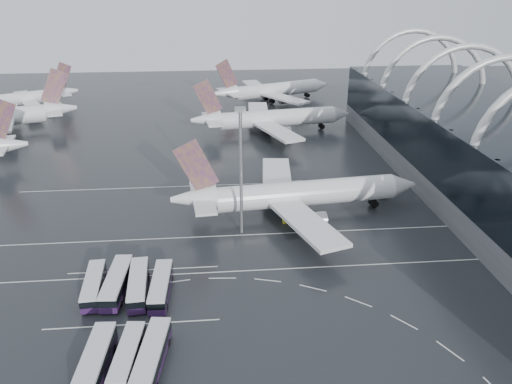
{
  "coord_description": "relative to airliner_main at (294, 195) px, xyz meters",
  "views": [
    {
      "loc": [
        -10.04,
        -81.85,
        51.49
      ],
      "look_at": [
        -0.93,
        18.73,
        7.0
      ],
      "focal_mm": 35.0,
      "sensor_mm": 36.0,
      "label": 1
    }
  ],
  "objects": [
    {
      "name": "gse_cart_belly_b",
      "position": [
        16.62,
        9.37,
        -4.28
      ],
      "size": [
        2.33,
        1.38,
        1.27
      ],
      "primitive_type": "cube",
      "color": "slate",
      "rests_on": "ground"
    },
    {
      "name": "gse_cart_belly_c",
      "position": [
        -1.98,
        -4.11,
        -4.32
      ],
      "size": [
        2.19,
        1.29,
        1.19
      ],
      "primitive_type": "cube",
      "color": "gold",
      "rests_on": "ground"
    },
    {
      "name": "gse_cart_belly_d",
      "position": [
        23.68,
        7.0,
        -4.28
      ],
      "size": [
        2.34,
        1.38,
        1.27
      ],
      "primitive_type": "cube",
      "color": "slate",
      "rests_on": "ground"
    },
    {
      "name": "lane_marking_far",
      "position": [
        -8.01,
        18.89,
        -4.91
      ],
      "size": [
        120.0,
        0.25,
        0.01
      ],
      "primitive_type": "cube",
      "color": "silver",
      "rests_on": "ground"
    },
    {
      "name": "bus_row_near_d",
      "position": [
        -27.95,
        -29.35,
        -3.16
      ],
      "size": [
        3.46,
        13.11,
        3.2
      ],
      "rotation": [
        0.0,
        0.0,
        1.54
      ],
      "color": "#29123B",
      "rests_on": "ground"
    },
    {
      "name": "bus_bay_line_south",
      "position": [
        -32.01,
        -37.11,
        -4.91
      ],
      "size": [
        28.0,
        0.25,
        0.01
      ],
      "primitive_type": "cube",
      "color": "silver",
      "rests_on": "ground"
    },
    {
      "name": "jet_remote_mid",
      "position": [
        -89.32,
        74.23,
        0.55
      ],
      "size": [
        48.15,
        39.08,
        21.17
      ],
      "rotation": [
        0.0,
        0.0,
        3.42
      ],
      "color": "white",
      "rests_on": "ground"
    },
    {
      "name": "ground",
      "position": [
        -8.01,
        -21.11,
        -4.92
      ],
      "size": [
        420.0,
        420.0,
        0.0
      ],
      "primitive_type": "plane",
      "color": "black",
      "rests_on": "ground"
    },
    {
      "name": "bus_row_far_b",
      "position": [
        -31.22,
        -46.44,
        -3.24
      ],
      "size": [
        3.9,
        12.57,
        3.04
      ],
      "rotation": [
        0.0,
        0.0,
        1.48
      ],
      "color": "#29123B",
      "rests_on": "ground"
    },
    {
      "name": "bus_bay_line_north",
      "position": [
        -32.01,
        -21.11,
        -4.91
      ],
      "size": [
        28.0,
        0.25,
        0.01
      ],
      "primitive_type": "cube",
      "color": "silver",
      "rests_on": "ground"
    },
    {
      "name": "bus_row_near_b",
      "position": [
        -35.71,
        -27.73,
        -3.05
      ],
      "size": [
        3.9,
        13.96,
        3.4
      ],
      "rotation": [
        0.0,
        0.0,
        1.51
      ],
      "color": "#29123B",
      "rests_on": "ground"
    },
    {
      "name": "lane_marking_near",
      "position": [
        -8.01,
        -23.11,
        -4.91
      ],
      "size": [
        120.0,
        0.25,
        0.01
      ],
      "primitive_type": "cube",
      "color": "silver",
      "rests_on": "ground"
    },
    {
      "name": "floodlight_mast",
      "position": [
        -12.53,
        -7.95,
        12.38
      ],
      "size": [
        2.11,
        2.11,
        27.5
      ],
      "color": "gray",
      "rests_on": "ground"
    },
    {
      "name": "bus_row_near_c",
      "position": [
        -31.9,
        -28.54,
        -3.1
      ],
      "size": [
        3.9,
        13.57,
        3.3
      ],
      "rotation": [
        0.0,
        0.0,
        1.64
      ],
      "color": "#29123B",
      "rests_on": "ground"
    },
    {
      "name": "bus_row_far_a",
      "position": [
        -35.49,
        -47.39,
        -3.05
      ],
      "size": [
        3.89,
        13.98,
        3.4
      ],
      "rotation": [
        0.0,
        0.0,
        1.52
      ],
      "color": "#29123B",
      "rests_on": "ground"
    },
    {
      "name": "lane_marking_mid",
      "position": [
        -8.01,
        -9.11,
        -4.91
      ],
      "size": [
        120.0,
        0.25,
        0.01
      ],
      "primitive_type": "cube",
      "color": "silver",
      "rests_on": "ground"
    },
    {
      "name": "airliner_gate_c",
      "position": [
        7.72,
        109.88,
        0.01
      ],
      "size": [
        53.36,
        48.67,
        19.7
      ],
      "rotation": [
        0.0,
        0.0,
        0.37
      ],
      "color": "white",
      "rests_on": "ground"
    },
    {
      "name": "bus_row_near_a",
      "position": [
        -39.62,
        -27.96,
        -3.21
      ],
      "size": [
        3.7,
        12.77,
        3.1
      ],
      "rotation": [
        0.0,
        0.0,
        1.64
      ],
      "color": "#29123B",
      "rests_on": "ground"
    },
    {
      "name": "jet_remote_far",
      "position": [
        -92.29,
        106.07,
        -0.29
      ],
      "size": [
        38.81,
        31.74,
        17.92
      ],
      "rotation": [
        0.0,
        0.0,
        3.61
      ],
      "color": "white",
      "rests_on": "ground"
    },
    {
      "name": "airliner_gate_b",
      "position": [
        1.91,
        64.55,
        0.03
      ],
      "size": [
        56.93,
        50.71,
        19.77
      ],
      "rotation": [
        0.0,
        0.0,
        0.14
      ],
      "color": "white",
      "rests_on": "ground"
    },
    {
      "name": "bus_row_far_c",
      "position": [
        -27.74,
        -46.73,
        -3.08
      ],
      "size": [
        4.68,
        13.82,
        3.34
      ],
      "rotation": [
        0.0,
        0.0,
        1.45
      ],
      "color": "#29123B",
      "rests_on": "ground"
    },
    {
      "name": "airliner_main",
      "position": [
        0.0,
        0.0,
        0.0
      ],
      "size": [
        58.01,
        50.59,
        19.63
      ],
      "rotation": [
        0.0,
        0.0,
        0.11
      ],
      "color": "white",
      "rests_on": "ground"
    }
  ]
}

